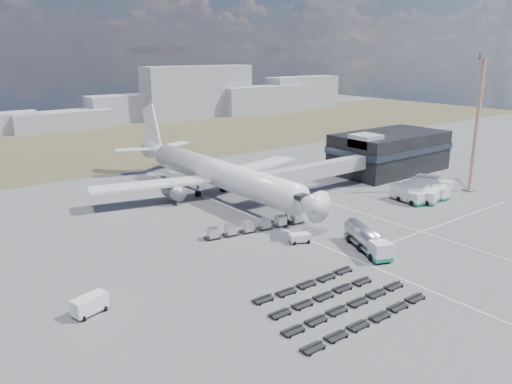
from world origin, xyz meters
TOP-DOWN VIEW (x-y plane):
  - ground at (0.00, 0.00)m, footprint 420.00×420.00m
  - grass_strip at (0.00, 110.00)m, footprint 420.00×90.00m
  - lane_markings at (9.77, 3.00)m, footprint 47.12×110.00m
  - terminal at (47.77, 23.96)m, footprint 30.40×16.40m
  - jet_bridge at (15.90, 20.42)m, footprint 30.30×3.80m
  - airliner at (0.00, 32.38)m, footprint 51.59×64.53m
  - skyline at (10.44, 149.11)m, footprint 312.86×23.97m
  - fuel_tanker at (2.02, -7.69)m, footprint 7.04×11.51m
  - pushback_tug at (-4.00, 1.19)m, footprint 3.81×3.04m
  - utility_van at (-39.08, -0.46)m, footprint 4.56×2.93m
  - catering_truck at (12.13, 39.44)m, footprint 4.74×6.83m
  - service_trucks_near at (32.41, 3.82)m, footprint 10.78×8.65m
  - service_trucks_far at (35.37, 4.50)m, footprint 15.30×11.17m
  - uld_row at (-6.26, 9.78)m, footprint 19.06×4.71m
  - baggage_dollies at (-14.49, -16.73)m, footprint 21.34×12.77m
  - floodlight_mast at (46.98, 1.03)m, footprint 2.81×2.28m

SIDE VIEW (x-z plane):
  - ground at x=0.00m, z-range 0.00..0.00m
  - grass_strip at x=0.00m, z-range 0.00..0.01m
  - lane_markings at x=9.77m, z-range 0.00..0.01m
  - baggage_dollies at x=-14.49m, z-range 0.00..0.64m
  - pushback_tug at x=-4.00m, z-range 0.00..1.50m
  - uld_row at x=-6.26m, z-range 0.17..1.90m
  - utility_van at x=-39.08m, z-range 0.00..2.25m
  - catering_truck at x=12.13m, z-range 0.03..2.94m
  - service_trucks_near at x=32.41m, z-range 0.13..3.17m
  - service_trucks_far at x=35.37m, z-range 0.13..3.18m
  - fuel_tanker at x=2.02m, z-range 0.00..3.65m
  - jet_bridge at x=15.90m, z-range 1.53..8.58m
  - terminal at x=47.77m, z-range -0.25..10.75m
  - airliner at x=0.00m, z-range -3.52..14.10m
  - skyline at x=10.44m, z-range -4.80..20.99m
  - floodlight_mast at x=46.98m, z-range 0.04..29.61m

